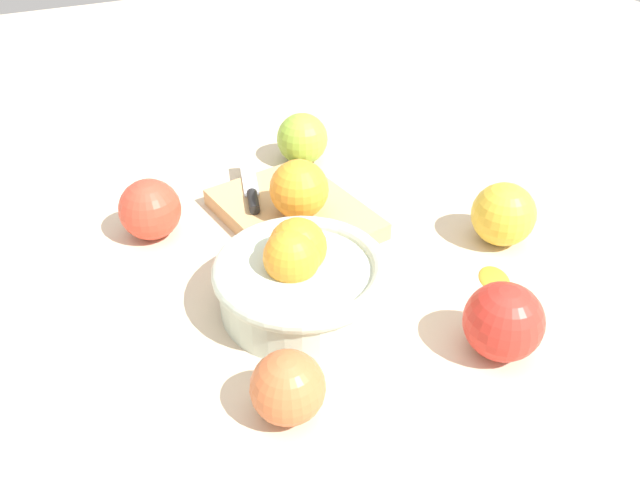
# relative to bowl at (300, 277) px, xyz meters

# --- Properties ---
(ground_plane) EXTENTS (2.40, 2.40, 0.00)m
(ground_plane) POSITION_rel_bowl_xyz_m (0.10, -0.06, -0.04)
(ground_plane) COLOR beige
(bowl) EXTENTS (0.19, 0.19, 0.10)m
(bowl) POSITION_rel_bowl_xyz_m (0.00, 0.00, 0.00)
(bowl) COLOR beige
(bowl) RESTS_ON ground_plane
(cutting_board) EXTENTS (0.24, 0.20, 0.02)m
(cutting_board) POSITION_rel_bowl_xyz_m (0.16, -0.06, -0.03)
(cutting_board) COLOR tan
(cutting_board) RESTS_ON ground_plane
(orange_on_board) EXTENTS (0.08, 0.08, 0.08)m
(orange_on_board) POSITION_rel_bowl_xyz_m (0.14, -0.06, 0.02)
(orange_on_board) COLOR orange
(orange_on_board) RESTS_ON cutting_board
(knife) EXTENTS (0.15, 0.06, 0.01)m
(knife) POSITION_rel_bowl_xyz_m (0.22, -0.02, -0.01)
(knife) COLOR silver
(knife) RESTS_ON cutting_board
(apple_back_left) EXTENTS (0.07, 0.07, 0.07)m
(apple_back_left) POSITION_rel_bowl_xyz_m (-0.14, 0.07, -0.01)
(apple_back_left) COLOR #CC6638
(apple_back_left) RESTS_ON ground_plane
(apple_back_right) EXTENTS (0.08, 0.08, 0.08)m
(apple_back_right) POSITION_rel_bowl_xyz_m (0.21, 0.12, -0.00)
(apple_back_right) COLOR #D6422D
(apple_back_right) RESTS_ON ground_plane
(apple_front_right) EXTENTS (0.08, 0.08, 0.08)m
(apple_front_right) POSITION_rel_bowl_xyz_m (0.31, -0.13, -0.00)
(apple_front_right) COLOR #8EB738
(apple_front_right) RESTS_ON ground_plane
(apple_front_left) EXTENTS (0.08, 0.08, 0.08)m
(apple_front_left) POSITION_rel_bowl_xyz_m (-0.15, -0.16, 0.00)
(apple_front_left) COLOR red
(apple_front_left) RESTS_ON ground_plane
(apple_front_left_2) EXTENTS (0.08, 0.08, 0.08)m
(apple_front_left_2) POSITION_rel_bowl_xyz_m (0.01, -0.28, 0.00)
(apple_front_left_2) COLOR gold
(apple_front_left_2) RESTS_ON ground_plane
(citrus_peel) EXTENTS (0.06, 0.05, 0.01)m
(citrus_peel) POSITION_rel_bowl_xyz_m (-0.05, -0.23, -0.04)
(citrus_peel) COLOR orange
(citrus_peel) RESTS_ON ground_plane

